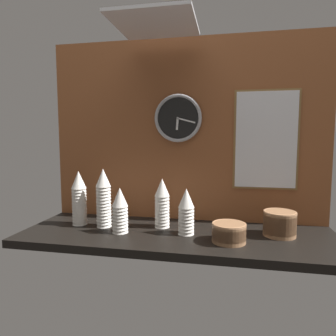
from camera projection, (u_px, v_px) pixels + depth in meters
ground_plane at (177, 236)px, 1.54m from camera, size 1.60×0.56×0.04m
wall_tiled_back at (185, 131)px, 1.75m from camera, size 1.60×0.03×1.05m
cup_stack_center_left at (120, 210)px, 1.53m from camera, size 0.08×0.08×0.23m
cup_stack_center_right at (186, 211)px, 1.50m from camera, size 0.08×0.08×0.23m
cup_stack_center at (162, 203)px, 1.62m from camera, size 0.08×0.08×0.27m
cup_stack_far_left at (79, 198)px, 1.66m from camera, size 0.08×0.08×0.30m
cup_stack_left at (104, 198)px, 1.62m from camera, size 0.08×0.08×0.32m
bowl_stack_right at (229, 232)px, 1.39m from camera, size 0.16×0.16×0.09m
bowl_stack_far_right at (280, 223)px, 1.48m from camera, size 0.16×0.16×0.12m
wall_clock at (178, 118)px, 1.72m from camera, size 0.28×0.03×0.28m
menu_board at (266, 140)px, 1.64m from camera, size 0.35×0.01×0.55m
ceiling_light_panel at (155, 23)px, 1.46m from camera, size 0.40×0.40×0.02m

